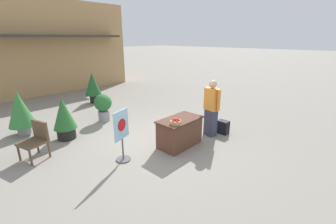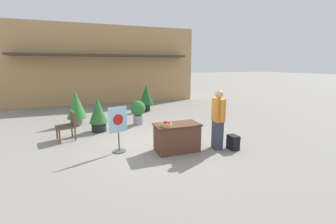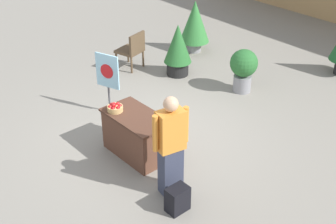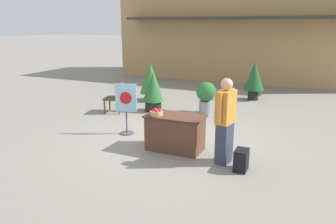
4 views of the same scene
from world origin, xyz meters
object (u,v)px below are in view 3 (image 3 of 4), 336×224
(potted_plant_near_right, at_px, (178,48))
(apple_basket, at_px, (115,108))
(display_table, at_px, (137,135))
(person_visitor, at_px, (171,146))
(poster_board, at_px, (108,82))
(potted_plant_near_left, at_px, (244,67))
(backpack, at_px, (177,199))
(patio_chair, at_px, (133,49))
(potted_plant_far_left, at_px, (195,23))

(potted_plant_near_right, bearing_deg, apple_basket, -61.58)
(display_table, relative_size, potted_plant_near_right, 1.01)
(person_visitor, distance_m, poster_board, 2.83)
(apple_basket, relative_size, potted_plant_near_left, 0.28)
(apple_basket, bearing_deg, backpack, -8.36)
(display_table, height_order, person_visitor, person_visitor)
(display_table, relative_size, backpack, 3.02)
(display_table, bearing_deg, apple_basket, -154.60)
(poster_board, bearing_deg, potted_plant_near_left, 137.90)
(poster_board, bearing_deg, patio_chair, -159.43)
(display_table, bearing_deg, potted_plant_near_right, 125.41)
(person_visitor, bearing_deg, potted_plant_near_left, -54.45)
(apple_basket, xyz_separation_m, person_visitor, (1.54, -0.07, 0.02))
(poster_board, xyz_separation_m, potted_plant_near_left, (1.19, 2.77, -0.11))
(display_table, bearing_deg, potted_plant_near_left, 96.49)
(backpack, relative_size, potted_plant_near_right, 0.33)
(potted_plant_near_right, height_order, potted_plant_far_left, potted_plant_far_left)
(apple_basket, distance_m, poster_board, 1.37)
(poster_board, relative_size, potted_plant_near_right, 1.03)
(poster_board, distance_m, potted_plant_near_right, 2.30)
(backpack, xyz_separation_m, patio_chair, (-4.51, 2.63, 0.31))
(display_table, xyz_separation_m, potted_plant_far_left, (-2.73, 4.05, 0.39))
(patio_chair, relative_size, potted_plant_near_right, 0.74)
(poster_board, bearing_deg, potted_plant_near_right, 171.19)
(patio_chair, bearing_deg, person_visitor, 134.70)
(display_table, xyz_separation_m, potted_plant_near_left, (-0.37, 3.27, 0.18))
(poster_board, relative_size, potted_plant_far_left, 0.94)
(potted_plant_near_right, bearing_deg, display_table, -54.59)
(potted_plant_near_left, relative_size, potted_plant_far_left, 0.72)
(potted_plant_near_left, bearing_deg, poster_board, -113.15)
(person_visitor, bearing_deg, apple_basket, 9.30)
(potted_plant_near_left, distance_m, potted_plant_far_left, 2.49)
(display_table, height_order, poster_board, poster_board)
(potted_plant_near_right, bearing_deg, potted_plant_far_left, 120.63)
(person_visitor, height_order, potted_plant_near_left, person_visitor)
(potted_plant_near_right, height_order, potted_plant_near_left, potted_plant_near_right)
(apple_basket, xyz_separation_m, patio_chair, (-2.56, 2.34, -0.34))
(potted_plant_near_right, bearing_deg, person_visitor, -43.81)
(apple_basket, distance_m, patio_chair, 3.49)
(patio_chair, xyz_separation_m, potted_plant_far_left, (0.21, 1.89, 0.27))
(potted_plant_near_left, bearing_deg, potted_plant_far_left, 161.52)
(potted_plant_near_right, bearing_deg, potted_plant_near_left, 17.63)
(display_table, distance_m, person_visitor, 1.29)
(display_table, distance_m, apple_basket, 0.62)
(display_table, relative_size, potted_plant_near_left, 1.28)
(apple_basket, relative_size, patio_chair, 0.29)
(apple_basket, distance_m, potted_plant_near_right, 3.35)
(display_table, height_order, backpack, display_table)
(display_table, distance_m, potted_plant_near_left, 3.29)
(backpack, xyz_separation_m, potted_plant_near_right, (-3.54, 3.22, 0.47))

